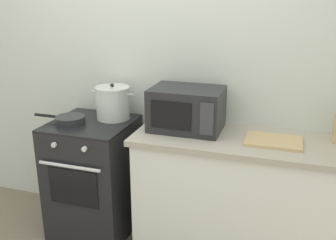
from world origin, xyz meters
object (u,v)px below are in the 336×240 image
at_px(microwave, 187,109).
at_px(cutting_board, 274,141).
at_px(stove, 94,177).
at_px(frying_pan, 69,119).
at_px(stock_pot, 113,103).

bearing_deg(microwave, cutting_board, -7.29).
xyz_separation_m(microwave, cutting_board, (0.61, -0.08, -0.14)).
bearing_deg(cutting_board, stove, -179.95).
relative_size(frying_pan, microwave, 0.84).
relative_size(frying_pan, cutting_board, 1.17).
bearing_deg(stock_pot, stove, -132.28).
bearing_deg(stock_pot, microwave, -5.60).
distance_m(stove, stock_pot, 0.61).
relative_size(stock_pot, cutting_board, 0.96).
relative_size(stove, stock_pot, 2.65).
bearing_deg(frying_pan, stock_pot, 36.14).
bearing_deg(cutting_board, stock_pot, 173.55).
height_order(microwave, cutting_board, microwave).
height_order(stove, microwave, microwave).
bearing_deg(stove, microwave, 6.19).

